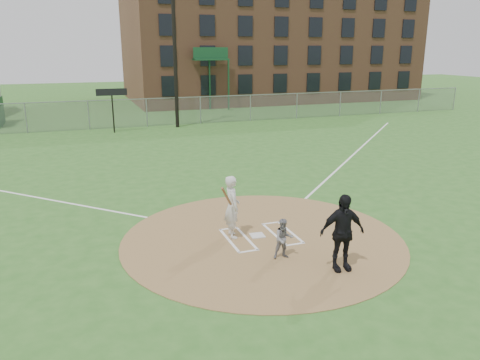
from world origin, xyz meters
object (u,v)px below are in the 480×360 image
object	(u,v)px
home_plate	(257,235)
catcher	(284,239)
umpire	(342,232)
batter_at_plate	(232,207)

from	to	relation	value
home_plate	catcher	world-z (taller)	catcher
umpire	batter_at_plate	xyz separation A→B (m)	(-1.93, 2.98, -0.06)
home_plate	umpire	distance (m)	3.17
umpire	home_plate	bearing A→B (deg)	119.79
catcher	umpire	size ratio (longest dim) A/B	0.55
catcher	umpire	world-z (taller)	umpire
home_plate	batter_at_plate	bearing A→B (deg)	163.51
umpire	batter_at_plate	bearing A→B (deg)	129.29
home_plate	umpire	size ratio (longest dim) A/B	0.21
home_plate	batter_at_plate	distance (m)	1.21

